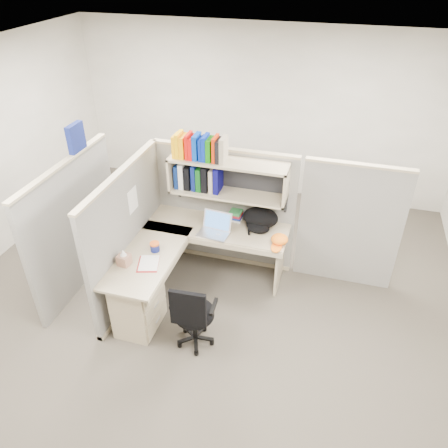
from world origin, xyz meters
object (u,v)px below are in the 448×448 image
(desk, at_px, (161,283))
(task_chair, at_px, (194,324))
(laptop, at_px, (214,225))
(backpack, at_px, (260,220))
(snack_canister, at_px, (155,247))

(desk, distance_m, task_chair, 0.65)
(laptop, distance_m, task_chair, 1.19)
(laptop, xyz_separation_m, task_chair, (0.10, -1.06, -0.55))
(task_chair, bearing_deg, backpack, 73.53)
(desk, bearing_deg, task_chair, -35.54)
(laptop, relative_size, backpack, 0.83)
(desk, height_order, backpack, backpack)
(laptop, height_order, backpack, laptop)
(task_chair, bearing_deg, desk, 144.46)
(desk, bearing_deg, snack_canister, 122.24)
(desk, xyz_separation_m, laptop, (0.42, 0.68, 0.42))
(desk, height_order, laptop, laptop)
(desk, xyz_separation_m, snack_canister, (-0.12, 0.19, 0.35))
(backpack, xyz_separation_m, snack_canister, (-1.03, -0.76, -0.07))
(laptop, distance_m, backpack, 0.56)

